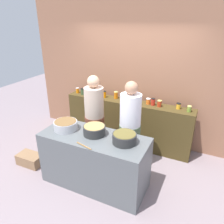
# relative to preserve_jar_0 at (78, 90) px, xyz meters

# --- Properties ---
(ground) EXTENTS (12.00, 12.00, 0.00)m
(ground) POSITION_rel_preserve_jar_0_xyz_m (1.23, -1.10, -1.05)
(ground) COLOR gray
(storefront_wall) EXTENTS (4.80, 0.12, 3.00)m
(storefront_wall) POSITION_rel_preserve_jar_0_xyz_m (1.23, 0.35, 0.45)
(storefront_wall) COLOR #946349
(storefront_wall) RESTS_ON ground
(display_shelf) EXTENTS (2.70, 0.36, 0.99)m
(display_shelf) POSITION_rel_preserve_jar_0_xyz_m (1.23, -0.00, -0.55)
(display_shelf) COLOR #463719
(display_shelf) RESTS_ON ground
(prep_table) EXTENTS (1.70, 0.70, 0.90)m
(prep_table) POSITION_rel_preserve_jar_0_xyz_m (1.23, -1.40, -0.60)
(prep_table) COLOR #565C5E
(prep_table) RESTS_ON ground
(preserve_jar_0) EXTENTS (0.07, 0.07, 0.12)m
(preserve_jar_0) POSITION_rel_preserve_jar_0_xyz_m (0.00, 0.00, 0.00)
(preserve_jar_0) COLOR orange
(preserve_jar_0) RESTS_ON display_shelf
(preserve_jar_1) EXTENTS (0.08, 0.08, 0.14)m
(preserve_jar_1) POSITION_rel_preserve_jar_0_xyz_m (0.17, -0.04, 0.01)
(preserve_jar_1) COLOR #3B5131
(preserve_jar_1) RESTS_ON display_shelf
(preserve_jar_2) EXTENTS (0.08, 0.08, 0.15)m
(preserve_jar_2) POSITION_rel_preserve_jar_0_xyz_m (0.42, -0.06, 0.01)
(preserve_jar_2) COLOR olive
(preserve_jar_2) RESTS_ON display_shelf
(preserve_jar_3) EXTENTS (0.07, 0.07, 0.14)m
(preserve_jar_3) POSITION_rel_preserve_jar_0_xyz_m (0.69, -0.01, 0.01)
(preserve_jar_3) COLOR orange
(preserve_jar_3) RESTS_ON display_shelf
(preserve_jar_4) EXTENTS (0.08, 0.08, 0.15)m
(preserve_jar_4) POSITION_rel_preserve_jar_0_xyz_m (0.93, 0.05, 0.02)
(preserve_jar_4) COLOR orange
(preserve_jar_4) RESTS_ON display_shelf
(preserve_jar_5) EXTENTS (0.08, 0.08, 0.13)m
(preserve_jar_5) POSITION_rel_preserve_jar_0_xyz_m (1.29, 0.02, 0.01)
(preserve_jar_5) COLOR #B73722
(preserve_jar_5) RESTS_ON display_shelf
(preserve_jar_6) EXTENTS (0.08, 0.08, 0.10)m
(preserve_jar_6) POSITION_rel_preserve_jar_0_xyz_m (1.44, 0.03, -0.01)
(preserve_jar_6) COLOR #83450C
(preserve_jar_6) RESTS_ON display_shelf
(preserve_jar_7) EXTENTS (0.09, 0.09, 0.12)m
(preserve_jar_7) POSITION_rel_preserve_jar_0_xyz_m (1.65, 0.03, -0.00)
(preserve_jar_7) COLOR orange
(preserve_jar_7) RESTS_ON display_shelf
(preserve_jar_8) EXTENTS (0.08, 0.08, 0.14)m
(preserve_jar_8) POSITION_rel_preserve_jar_0_xyz_m (1.75, 0.01, 0.01)
(preserve_jar_8) COLOR red
(preserve_jar_8) RESTS_ON display_shelf
(preserve_jar_9) EXTENTS (0.08, 0.08, 0.13)m
(preserve_jar_9) POSITION_rel_preserve_jar_0_xyz_m (1.88, -0.01, 0.01)
(preserve_jar_9) COLOR #B43419
(preserve_jar_9) RESTS_ON display_shelf
(preserve_jar_10) EXTENTS (0.08, 0.08, 0.11)m
(preserve_jar_10) POSITION_rel_preserve_jar_0_xyz_m (2.23, 0.04, -0.00)
(preserve_jar_10) COLOR gold
(preserve_jar_10) RESTS_ON display_shelf
(preserve_jar_11) EXTENTS (0.08, 0.08, 0.11)m
(preserve_jar_11) POSITION_rel_preserve_jar_0_xyz_m (2.43, -0.01, -0.00)
(preserve_jar_11) COLOR olive
(preserve_jar_11) RESTS_ON display_shelf
(cooking_pot_left) EXTENTS (0.38, 0.38, 0.15)m
(cooking_pot_left) POSITION_rel_preserve_jar_0_xyz_m (0.70, -1.40, -0.08)
(cooking_pot_left) COLOR #B7B7BC
(cooking_pot_left) RESTS_ON prep_table
(cooking_pot_center) EXTENTS (0.35, 0.35, 0.15)m
(cooking_pot_center) POSITION_rel_preserve_jar_0_xyz_m (1.20, -1.34, -0.08)
(cooking_pot_center) COLOR #2D2D2D
(cooking_pot_center) RESTS_ON prep_table
(cooking_pot_right) EXTENTS (0.35, 0.35, 0.15)m
(cooking_pot_right) POSITION_rel_preserve_jar_0_xyz_m (1.72, -1.36, -0.08)
(cooking_pot_right) COLOR #2D2D2D
(cooking_pot_right) RESTS_ON prep_table
(wooden_spoon) EXTENTS (0.28, 0.09, 0.02)m
(wooden_spoon) POSITION_rel_preserve_jar_0_xyz_m (1.24, -1.70, -0.14)
(wooden_spoon) COLOR #9E703D
(wooden_spoon) RESTS_ON prep_table
(cook_with_tongs) EXTENTS (0.37, 0.37, 1.67)m
(cook_with_tongs) POSITION_rel_preserve_jar_0_xyz_m (0.87, -0.75, -0.29)
(cook_with_tongs) COLOR brown
(cook_with_tongs) RESTS_ON ground
(cook_in_cap) EXTENTS (0.37, 0.37, 1.66)m
(cook_in_cap) POSITION_rel_preserve_jar_0_xyz_m (1.58, -0.79, -0.30)
(cook_in_cap) COLOR #506445
(cook_in_cap) RESTS_ON ground
(bread_crate) EXTENTS (0.48, 0.29, 0.20)m
(bread_crate) POSITION_rel_preserve_jar_0_xyz_m (-0.14, -1.49, -0.95)
(bread_crate) COLOR #8C6949
(bread_crate) RESTS_ON ground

